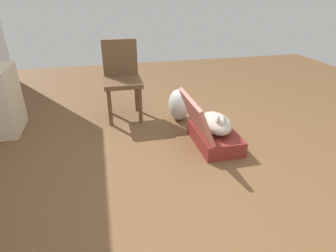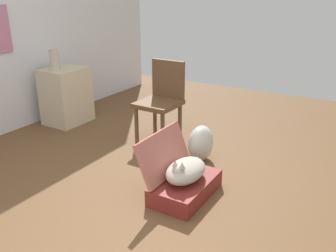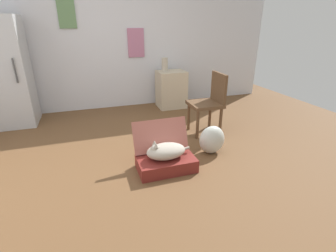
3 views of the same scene
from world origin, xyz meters
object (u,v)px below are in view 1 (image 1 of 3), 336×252
cat (216,123)px  chair (122,77)px  plastic_bag_white (178,105)px  suitcase_base (215,137)px

cat → chair: bearing=40.8°
plastic_bag_white → cat: bearing=-164.1°
cat → chair: chair is taller
plastic_bag_white → chair: bearing=67.0°
cat → plastic_bag_white: bearing=15.9°
chair → suitcase_base: bearing=-48.2°
suitcase_base → cat: bearing=176.9°
cat → plastic_bag_white: cat is taller
plastic_bag_white → chair: (0.26, 0.62, 0.31)m
suitcase_base → plastic_bag_white: 0.71m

